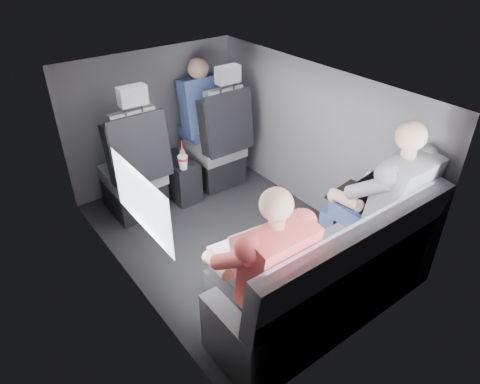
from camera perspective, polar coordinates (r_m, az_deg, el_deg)
floor at (r=3.71m, az=-1.07°, el=-6.26°), size 2.60×2.60×0.00m
ceiling at (r=3.06m, az=-1.33°, el=13.92°), size 2.60×2.60×0.00m
panel_left at (r=2.98m, az=-15.36°, el=-2.38°), size 0.02×2.60×1.35m
panel_right at (r=3.87m, az=9.75°, el=6.75°), size 0.02×2.60×1.35m
panel_front at (r=4.35m, az=-11.42°, el=9.54°), size 1.80×0.02×1.35m
panel_back at (r=2.58m, az=16.20°, el=-8.69°), size 1.80×0.02×1.35m
side_window at (r=2.63m, az=-13.03°, el=-1.20°), size 0.02×0.75×0.42m
seatbelt at (r=4.01m, az=-1.62°, el=10.09°), size 0.35×0.11×0.59m
front_seat_left at (r=3.93m, az=-13.75°, el=2.16°), size 0.52×0.58×1.26m
front_seat_right at (r=4.30m, az=-2.87°, el=5.83°), size 0.52×0.58×1.26m
center_console at (r=4.22m, az=-8.14°, el=1.91°), size 0.24×0.48×0.41m
rear_bench at (r=2.93m, az=11.46°, el=-11.80°), size 1.60×0.57×0.92m
soda_cup at (r=3.93m, az=-7.61°, el=4.03°), size 0.09×0.09×0.28m
water_bottle at (r=4.02m, az=-7.64°, el=4.63°), size 0.05×0.05×0.15m
laptop_white at (r=2.62m, az=0.86°, el=-7.59°), size 0.37×0.36×0.26m
laptop_black at (r=3.26m, az=15.55°, el=-0.06°), size 0.39×0.36×0.25m
passenger_rear_left at (r=2.49m, az=2.75°, el=-10.29°), size 0.50×0.62×1.22m
passenger_rear_right at (r=3.15m, az=18.39°, el=-1.28°), size 0.55×0.66×1.30m
passenger_front_right at (r=4.34m, az=-5.32°, el=11.08°), size 0.40×0.40×0.82m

